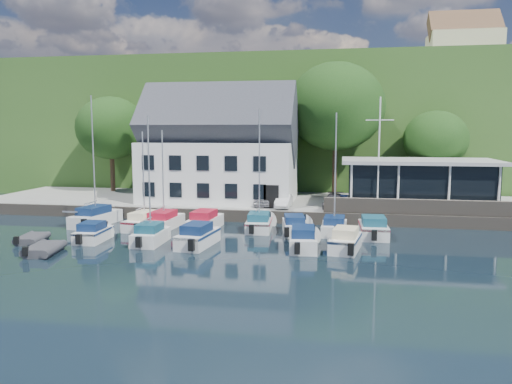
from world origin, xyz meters
The scene contains 35 objects.
ground centered at (0.00, 0.00, 0.00)m, with size 180.00×180.00×0.00m, color black.
quay centered at (0.00, 17.50, 0.50)m, with size 60.00×13.00×1.00m, color gray.
quay_face centered at (0.00, 11.00, 0.50)m, with size 60.00×0.30×1.00m, color #5B5349.
hillside centered at (0.00, 62.00, 8.00)m, with size 160.00×75.00×16.00m, color #2F541F.
field_patch centered at (8.00, 70.00, 16.15)m, with size 50.00×30.00×0.30m, color #596532.
farmhouse centered at (22.00, 52.00, 20.10)m, with size 10.40×7.00×8.20m, color beige, non-canonical shape.
harbor_building centered at (-7.00, 16.50, 5.35)m, with size 14.40×8.20×8.70m, color white, non-canonical shape.
club_pavilion centered at (11.00, 16.00, 3.05)m, with size 13.20×7.20×4.10m, color black, non-canonical shape.
seawall centered at (12.00, 11.40, 1.60)m, with size 18.00×0.50×1.20m, color #5B5349.
gangway centered at (-16.50, 9.00, 0.00)m, with size 1.20×6.00×1.40m, color silver, non-canonical shape.
car_silver centered at (-2.42, 13.83, 1.61)m, with size 1.45×3.60×1.23m, color #B2B2B7.
car_white centered at (-0.49, 13.00, 1.56)m, with size 1.18×3.39×1.12m, color silver.
car_dgrey centered at (3.78, 13.59, 1.60)m, with size 1.67×4.11×1.19m, color #302F35.
car_blue centered at (4.38, 13.52, 1.61)m, with size 1.40×3.55×1.21m, color #2D438B.
flagpole centered at (7.35, 12.69, 5.66)m, with size 2.24×0.20×9.32m, color white, non-canonical shape.
tree_0 centered at (-20.26, 21.46, 6.11)m, with size 7.47×7.47×10.21m, color #143510, non-canonical shape.
tree_1 centered at (-11.13, 21.85, 5.77)m, with size 6.98×6.98×9.54m, color #143510, non-canonical shape.
tree_2 centered at (-3.76, 21.70, 6.54)m, with size 8.11×8.11×11.08m, color #143510, non-canonical shape.
tree_3 centered at (3.67, 21.75, 7.68)m, with size 9.77×9.77×13.35m, color #143510, non-canonical shape.
tree_4 centered at (13.39, 22.08, 5.27)m, with size 6.25×6.25×8.54m, color #143510, non-canonical shape.
boat_r1_0 centered at (-15.22, 7.83, 4.80)m, with size 2.00×7.15×9.61m, color silver, non-canonical shape.
boat_r1_1 centered at (-10.72, 7.06, 4.24)m, with size 1.73×6.29×8.48m, color silver, non-canonical shape.
boat_r1_2 centered at (-9.29, 7.48, 4.25)m, with size 1.99×6.38×8.50m, color silver, non-canonical shape.
boat_r1_3 centered at (-6.01, 7.63, 0.75)m, with size 1.94×6.22×1.51m, color silver, non-canonical shape.
boat_r1_4 centered at (-1.78, 7.98, 4.22)m, with size 1.98×6.08×8.44m, color silver, non-canonical shape.
boat_r1_5 centered at (1.02, 7.18, 0.70)m, with size 1.80×5.57×1.41m, color silver, non-canonical shape.
boat_r1_6 centered at (3.93, 7.47, 4.16)m, with size 1.86×5.36×8.32m, color silver, non-canonical shape.
boat_r1_7 centered at (6.73, 7.02, 0.76)m, with size 2.08×5.75×1.52m, color silver, non-canonical shape.
boat_r2_0 centered at (-12.52, 2.29, 0.68)m, with size 1.80×4.69×1.37m, color silver, non-canonical shape.
boat_r2_1 centered at (-8.28, 2.19, 4.41)m, with size 1.85×5.08×8.82m, color silver, non-canonical shape.
boat_r2_2 centered at (-4.95, 2.11, 0.78)m, with size 1.92×5.89×1.56m, color silver, non-canonical shape.
boat_r2_3 centered at (2.02, 2.59, 0.74)m, with size 1.88×6.13×1.48m, color silver, non-canonical shape.
boat_r2_4 centered at (4.72, 2.46, 0.76)m, with size 1.81×5.22×1.52m, color silver, non-canonical shape.
dinghy_0 centered at (-16.49, 1.20, 0.34)m, with size 1.73×2.89×0.67m, color #323237, non-canonical shape.
dinghy_1 centered at (-13.82, -1.54, 0.38)m, with size 1.96×3.26×0.76m, color #323237, non-canonical shape.
Camera 1 is at (4.41, -29.25, 7.72)m, focal length 35.00 mm.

